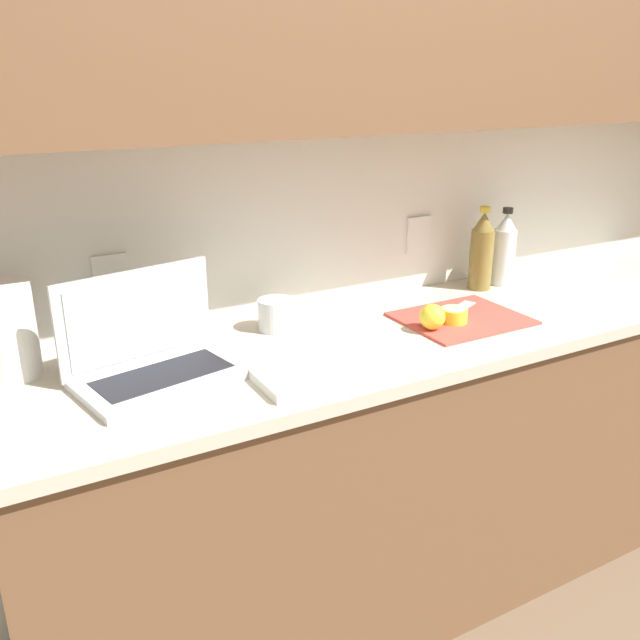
{
  "coord_description": "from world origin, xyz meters",
  "views": [
    {
      "loc": [
        -1.12,
        -1.43,
        1.57
      ],
      "look_at": [
        -0.32,
        -0.01,
        0.97
      ],
      "focal_mm": 38.0,
      "sensor_mm": 36.0,
      "label": 1
    }
  ],
  "objects_px": {
    "laptop": "(152,353)",
    "lemon_half_cut": "(454,315)",
    "lemon_whole_beside": "(432,317)",
    "paper_towel_roll": "(8,330)",
    "cutting_board": "(461,318)",
    "bottle_green_soda": "(504,250)",
    "measuring_cup": "(276,314)",
    "bottle_oil_tall": "(482,252)",
    "knife": "(444,315)"
  },
  "relations": [
    {
      "from": "laptop",
      "to": "lemon_half_cut",
      "type": "bearing_deg",
      "value": -16.09
    },
    {
      "from": "lemon_whole_beside",
      "to": "paper_towel_roll",
      "type": "bearing_deg",
      "value": 166.38
    },
    {
      "from": "cutting_board",
      "to": "paper_towel_roll",
      "type": "xyz_separation_m",
      "value": [
        -1.18,
        0.22,
        0.11
      ]
    },
    {
      "from": "lemon_half_cut",
      "to": "lemon_whole_beside",
      "type": "relative_size",
      "value": 1.08
    },
    {
      "from": "bottle_green_soda",
      "to": "measuring_cup",
      "type": "relative_size",
      "value": 2.17
    },
    {
      "from": "laptop",
      "to": "bottle_oil_tall",
      "type": "relative_size",
      "value": 1.54
    },
    {
      "from": "knife",
      "to": "measuring_cup",
      "type": "distance_m",
      "value": 0.49
    },
    {
      "from": "lemon_half_cut",
      "to": "paper_towel_roll",
      "type": "bearing_deg",
      "value": 168.27
    },
    {
      "from": "lemon_whole_beside",
      "to": "bottle_green_soda",
      "type": "xyz_separation_m",
      "value": [
        0.49,
        0.24,
        0.08
      ]
    },
    {
      "from": "lemon_whole_beside",
      "to": "lemon_half_cut",
      "type": "bearing_deg",
      "value": 10.6
    },
    {
      "from": "knife",
      "to": "bottle_green_soda",
      "type": "bearing_deg",
      "value": 1.67
    },
    {
      "from": "cutting_board",
      "to": "bottle_oil_tall",
      "type": "relative_size",
      "value": 1.28
    },
    {
      "from": "bottle_green_soda",
      "to": "bottle_oil_tall",
      "type": "bearing_deg",
      "value": -180.0
    },
    {
      "from": "knife",
      "to": "cutting_board",
      "type": "bearing_deg",
      "value": -46.53
    },
    {
      "from": "lemon_half_cut",
      "to": "paper_towel_roll",
      "type": "distance_m",
      "value": 1.16
    },
    {
      "from": "paper_towel_roll",
      "to": "lemon_half_cut",
      "type": "bearing_deg",
      "value": -11.73
    },
    {
      "from": "laptop",
      "to": "paper_towel_roll",
      "type": "distance_m",
      "value": 0.34
    },
    {
      "from": "lemon_half_cut",
      "to": "bottle_green_soda",
      "type": "distance_m",
      "value": 0.46
    },
    {
      "from": "laptop",
      "to": "measuring_cup",
      "type": "height_order",
      "value": "laptop"
    },
    {
      "from": "cutting_board",
      "to": "paper_towel_roll",
      "type": "bearing_deg",
      "value": 169.52
    },
    {
      "from": "cutting_board",
      "to": "lemon_whole_beside",
      "type": "relative_size",
      "value": 4.88
    },
    {
      "from": "cutting_board",
      "to": "measuring_cup",
      "type": "height_order",
      "value": "measuring_cup"
    },
    {
      "from": "paper_towel_roll",
      "to": "knife",
      "type": "bearing_deg",
      "value": -9.9
    },
    {
      "from": "laptop",
      "to": "lemon_whole_beside",
      "type": "distance_m",
      "value": 0.76
    },
    {
      "from": "laptop",
      "to": "knife",
      "type": "relative_size",
      "value": 1.66
    },
    {
      "from": "lemon_half_cut",
      "to": "measuring_cup",
      "type": "relative_size",
      "value": 0.65
    },
    {
      "from": "measuring_cup",
      "to": "laptop",
      "type": "bearing_deg",
      "value": -160.06
    },
    {
      "from": "bottle_green_soda",
      "to": "measuring_cup",
      "type": "bearing_deg",
      "value": -179.02
    },
    {
      "from": "cutting_board",
      "to": "measuring_cup",
      "type": "distance_m",
      "value": 0.54
    },
    {
      "from": "lemon_whole_beside",
      "to": "measuring_cup",
      "type": "xyz_separation_m",
      "value": [
        -0.37,
        0.23,
        0.0
      ]
    },
    {
      "from": "bottle_oil_tall",
      "to": "measuring_cup",
      "type": "bearing_deg",
      "value": -178.89
    },
    {
      "from": "lemon_half_cut",
      "to": "bottle_green_soda",
      "type": "bearing_deg",
      "value": 29.75
    },
    {
      "from": "lemon_whole_beside",
      "to": "bottle_oil_tall",
      "type": "height_order",
      "value": "bottle_oil_tall"
    },
    {
      "from": "bottle_oil_tall",
      "to": "measuring_cup",
      "type": "height_order",
      "value": "bottle_oil_tall"
    },
    {
      "from": "laptop",
      "to": "knife",
      "type": "xyz_separation_m",
      "value": [
        0.84,
        -0.03,
        -0.04
      ]
    },
    {
      "from": "knife",
      "to": "bottle_green_soda",
      "type": "xyz_separation_m",
      "value": [
        0.4,
        0.19,
        0.1
      ]
    },
    {
      "from": "paper_towel_roll",
      "to": "lemon_whole_beside",
      "type": "bearing_deg",
      "value": -13.62
    },
    {
      "from": "cutting_board",
      "to": "lemon_half_cut",
      "type": "relative_size",
      "value": 4.51
    },
    {
      "from": "laptop",
      "to": "bottle_oil_tall",
      "type": "bearing_deg",
      "value": -3.6
    },
    {
      "from": "laptop",
      "to": "bottle_green_soda",
      "type": "height_order",
      "value": "bottle_green_soda"
    },
    {
      "from": "knife",
      "to": "paper_towel_roll",
      "type": "height_order",
      "value": "paper_towel_roll"
    },
    {
      "from": "knife",
      "to": "lemon_half_cut",
      "type": "xyz_separation_m",
      "value": [
        0.0,
        -0.04,
        0.01
      ]
    },
    {
      "from": "knife",
      "to": "lemon_half_cut",
      "type": "bearing_deg",
      "value": -107.49
    },
    {
      "from": "lemon_whole_beside",
      "to": "measuring_cup",
      "type": "distance_m",
      "value": 0.43
    },
    {
      "from": "laptop",
      "to": "cutting_board",
      "type": "xyz_separation_m",
      "value": [
        0.89,
        -0.05,
        -0.05
      ]
    },
    {
      "from": "bottle_green_soda",
      "to": "measuring_cup",
      "type": "xyz_separation_m",
      "value": [
        -0.85,
        -0.01,
        -0.08
      ]
    },
    {
      "from": "lemon_whole_beside",
      "to": "bottle_green_soda",
      "type": "bearing_deg",
      "value": 26.54
    },
    {
      "from": "bottle_oil_tall",
      "to": "measuring_cup",
      "type": "xyz_separation_m",
      "value": [
        -0.75,
        -0.01,
        -0.08
      ]
    },
    {
      "from": "lemon_half_cut",
      "to": "lemon_whole_beside",
      "type": "xyz_separation_m",
      "value": [
        -0.09,
        -0.02,
        0.02
      ]
    },
    {
      "from": "knife",
      "to": "bottle_green_soda",
      "type": "height_order",
      "value": "bottle_green_soda"
    }
  ]
}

